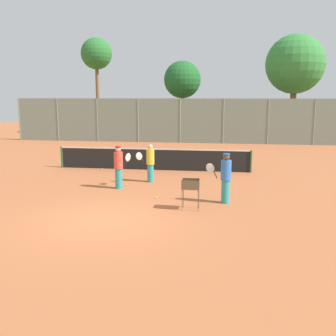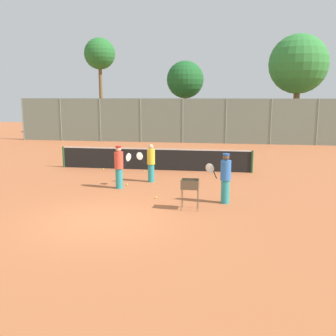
{
  "view_description": "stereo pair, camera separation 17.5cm",
  "coord_description": "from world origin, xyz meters",
  "px_view_note": "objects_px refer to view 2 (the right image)",
  "views": [
    {
      "loc": [
        3.49,
        -10.65,
        3.63
      ],
      "look_at": [
        1.44,
        3.39,
        1.0
      ],
      "focal_mm": 42.0,
      "sensor_mm": 36.0,
      "label": 1
    },
    {
      "loc": [
        3.67,
        -10.62,
        3.63
      ],
      "look_at": [
        1.44,
        3.39,
        1.0
      ],
      "focal_mm": 42.0,
      "sensor_mm": 36.0,
      "label": 2
    }
  ],
  "objects_px": {
    "ball_cart": "(190,187)",
    "parked_car": "(265,132)",
    "player_white_outfit": "(151,163)",
    "player_yellow_shirt": "(225,178)",
    "tennis_net": "(154,159)",
    "player_red_cap": "(119,166)"
  },
  "relations": [
    {
      "from": "ball_cart",
      "to": "parked_car",
      "type": "height_order",
      "value": "parked_car"
    },
    {
      "from": "player_white_outfit",
      "to": "player_yellow_shirt",
      "type": "distance_m",
      "value": 4.3
    },
    {
      "from": "tennis_net",
      "to": "player_red_cap",
      "type": "bearing_deg",
      "value": -98.7
    },
    {
      "from": "player_white_outfit",
      "to": "player_red_cap",
      "type": "height_order",
      "value": "player_red_cap"
    },
    {
      "from": "player_white_outfit",
      "to": "parked_car",
      "type": "bearing_deg",
      "value": -146.41
    },
    {
      "from": "player_white_outfit",
      "to": "player_red_cap",
      "type": "bearing_deg",
      "value": 16.58
    },
    {
      "from": "tennis_net",
      "to": "ball_cart",
      "type": "distance_m",
      "value": 7.03
    },
    {
      "from": "player_red_cap",
      "to": "parked_car",
      "type": "xyz_separation_m",
      "value": [
        7.12,
        18.79,
        -0.22
      ]
    },
    {
      "from": "tennis_net",
      "to": "parked_car",
      "type": "distance_m",
      "value": 16.1
    },
    {
      "from": "player_red_cap",
      "to": "parked_car",
      "type": "height_order",
      "value": "player_red_cap"
    },
    {
      "from": "player_yellow_shirt",
      "to": "parked_car",
      "type": "bearing_deg",
      "value": -98.13
    },
    {
      "from": "tennis_net",
      "to": "player_yellow_shirt",
      "type": "distance_m",
      "value": 6.64
    },
    {
      "from": "player_red_cap",
      "to": "player_yellow_shirt",
      "type": "relative_size",
      "value": 0.99
    },
    {
      "from": "tennis_net",
      "to": "player_white_outfit",
      "type": "height_order",
      "value": "player_white_outfit"
    },
    {
      "from": "player_yellow_shirt",
      "to": "parked_car",
      "type": "height_order",
      "value": "player_yellow_shirt"
    },
    {
      "from": "player_white_outfit",
      "to": "ball_cart",
      "type": "height_order",
      "value": "player_white_outfit"
    },
    {
      "from": "tennis_net",
      "to": "player_red_cap",
      "type": "xyz_separation_m",
      "value": [
        -0.62,
        -4.06,
        0.32
      ]
    },
    {
      "from": "player_yellow_shirt",
      "to": "ball_cart",
      "type": "distance_m",
      "value": 1.47
    },
    {
      "from": "tennis_net",
      "to": "player_yellow_shirt",
      "type": "bearing_deg",
      "value": -57.76
    },
    {
      "from": "tennis_net",
      "to": "parked_car",
      "type": "xyz_separation_m",
      "value": [
        6.5,
        14.73,
        0.1
      ]
    },
    {
      "from": "parked_car",
      "to": "player_white_outfit",
      "type": "bearing_deg",
      "value": -109.36
    },
    {
      "from": "ball_cart",
      "to": "parked_car",
      "type": "xyz_separation_m",
      "value": [
        4.06,
        21.32,
        -0.1
      ]
    }
  ]
}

